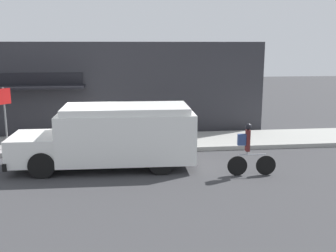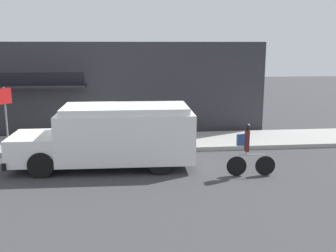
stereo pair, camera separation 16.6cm
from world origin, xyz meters
name	(u,v)px [view 2 (the right image)]	position (x,y,z in m)	size (l,w,h in m)	color
ground_plane	(83,155)	(0.00, 0.00, 0.00)	(70.00, 70.00, 0.00)	#38383A
sidewalk	(87,144)	(0.00, 1.40, 0.09)	(28.00, 2.80, 0.17)	#999993
storefront	(86,90)	(-0.10, 3.20, 2.15)	(16.35, 1.13, 4.27)	#2D2D33
school_bus	(113,136)	(1.22, -1.65, 1.11)	(6.16, 2.66, 2.14)	white
cyclist	(248,151)	(5.51, -3.03, 0.83)	(1.58, 0.21, 1.72)	black
stop_sign_post	(5,108)	(-2.94, 0.67, 1.78)	(0.45, 0.45, 2.40)	slate
trash_bin	(138,128)	(2.16, 1.72, 0.63)	(0.62, 0.62, 0.91)	slate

